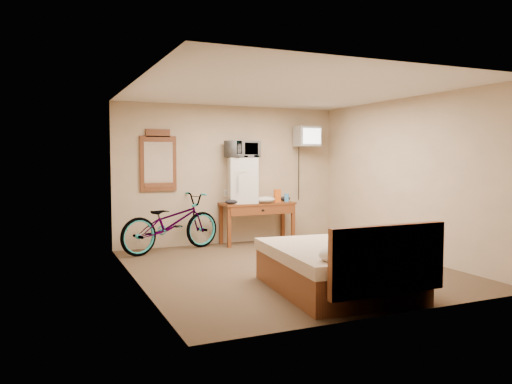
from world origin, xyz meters
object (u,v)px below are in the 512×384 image
at_px(desk, 258,209).
at_px(crt_television, 307,137).
at_px(mini_fridge, 242,180).
at_px(blue_cup, 287,198).
at_px(bicycle, 171,223).
at_px(microwave, 242,149).
at_px(bed, 339,267).
at_px(wall_mirror, 158,161).

distance_m(desk, crt_television, 1.68).
bearing_deg(mini_fridge, desk, -11.20).
height_order(desk, blue_cup, blue_cup).
xyz_separation_m(crt_television, bicycle, (-2.66, -0.14, -1.48)).
bearing_deg(microwave, bed, -111.83).
relative_size(desk, microwave, 2.46).
relative_size(mini_fridge, wall_mirror, 0.77).
height_order(desk, crt_television, crt_television).
xyz_separation_m(desk, blue_cup, (0.55, -0.07, 0.20)).
bearing_deg(bicycle, blue_cup, -106.37).
bearing_deg(microwave, desk, -30.05).
height_order(mini_fridge, crt_television, crt_television).
distance_m(crt_television, bicycle, 3.04).
distance_m(mini_fridge, bed, 3.55).
relative_size(blue_cup, bed, 0.08).
xyz_separation_m(crt_television, bed, (-1.48, -3.41, -1.66)).
height_order(desk, wall_mirror, wall_mirror).
xyz_separation_m(desk, bed, (-0.46, -3.38, -0.33)).
bearing_deg(mini_fridge, microwave, 56.28).
distance_m(mini_fridge, blue_cup, 0.90).
bearing_deg(bed, crt_television, 66.47).
bearing_deg(wall_mirror, microwave, -8.39).
bearing_deg(desk, microwave, 168.76).
height_order(microwave, bed, microwave).
bearing_deg(blue_cup, bicycle, -178.62).
distance_m(microwave, crt_television, 1.32).
xyz_separation_m(desk, mini_fridge, (-0.28, 0.06, 0.53)).
bearing_deg(bed, bicycle, 109.79).
bearing_deg(crt_television, bed, -113.53).
bearing_deg(bicycle, crt_television, -104.70).
distance_m(crt_television, wall_mirror, 2.82).
height_order(crt_television, bed, crt_television).
height_order(blue_cup, bicycle, bicycle).
bearing_deg(wall_mirror, crt_television, -5.16).
bearing_deg(blue_cup, microwave, 171.57).
relative_size(mini_fridge, bed, 0.41).
relative_size(crt_television, bed, 0.29).
height_order(blue_cup, wall_mirror, wall_mirror).
relative_size(desk, crt_television, 2.38).
height_order(mini_fridge, bed, mini_fridge).
height_order(desk, microwave, microwave).
distance_m(microwave, bicycle, 1.84).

